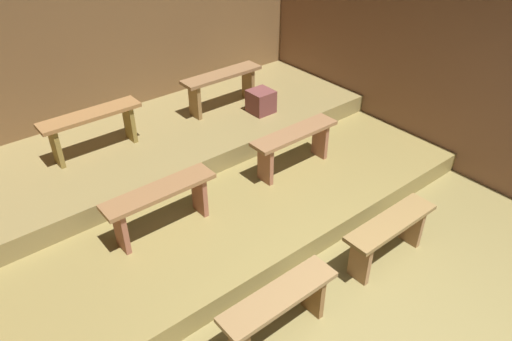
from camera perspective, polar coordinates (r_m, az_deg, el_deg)
The scene contains 12 objects.
ground at distance 4.97m, azimuth -1.24°, elevation -6.43°, with size 5.82×5.44×0.08m, color olive.
wall_back at distance 6.14m, azimuth -15.55°, elevation 14.37°, with size 5.82×0.06×2.49m, color brown.
wall_right at distance 6.02m, azimuth 18.54°, elevation 13.49°, with size 0.06×5.44×2.49m, color brown.
platform_lower at distance 5.37m, azimuth -6.23°, elevation -1.13°, with size 5.02×3.14×0.22m, color olive.
platform_middle at distance 5.78m, azimuth -10.38°, elevation 3.89°, with size 5.02×1.69×0.22m, color olive.
bench_floor_left at distance 3.72m, azimuth 2.74°, elevation -15.88°, with size 1.00×0.26×0.46m.
bench_floor_right at distance 4.47m, azimuth 15.70°, elevation -7.05°, with size 1.00×0.26×0.46m.
bench_lower_left at distance 4.37m, azimuth -11.37°, elevation -3.48°, with size 1.06×0.26×0.46m.
bench_lower_right at distance 5.17m, azimuth 4.63°, elevation 3.51°, with size 1.06×0.26×0.46m.
bench_middle_left at distance 5.33m, azimuth -19.07°, elevation 5.35°, with size 1.06×0.26×0.46m.
bench_middle_right at distance 6.02m, azimuth -4.08°, elevation 10.47°, with size 1.06×0.26×0.46m.
wooden_crate_middle at distance 5.98m, azimuth 0.60°, elevation 8.28°, with size 0.28×0.28×0.28m, color brown.
Camera 1 is at (-2.31, -0.68, 3.17)m, focal length 33.39 mm.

